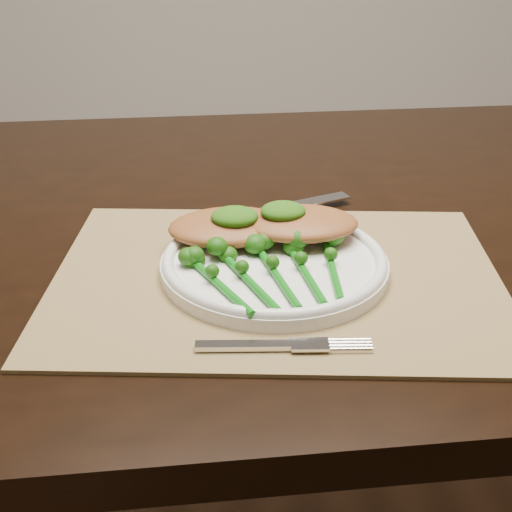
{
  "coord_description": "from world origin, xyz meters",
  "views": [
    {
      "loc": [
        0.04,
        -0.79,
        1.12
      ],
      "look_at": [
        0.08,
        -0.13,
        0.78
      ],
      "focal_mm": 50.0,
      "sensor_mm": 36.0,
      "label": 1
    }
  ],
  "objects": [
    {
      "name": "broccolini_bundle",
      "position": [
        0.1,
        -0.16,
        0.77
      ],
      "size": [
        0.17,
        0.19,
        0.04
      ],
      "rotation": [
        0.0,
        0.0,
        0.24
      ],
      "color": "#0D6410",
      "rests_on": "dinner_plate"
    },
    {
      "name": "fork",
      "position": [
        0.11,
        -0.26,
        0.76
      ],
      "size": [
        0.16,
        0.02,
        0.0
      ],
      "rotation": [
        0.0,
        0.0,
        -0.04
      ],
      "color": "silver",
      "rests_on": "placemat"
    },
    {
      "name": "knife",
      "position": [
        0.08,
        0.03,
        0.76
      ],
      "size": [
        0.23,
        0.11,
        0.01
      ],
      "rotation": [
        0.0,
        0.0,
        0.4
      ],
      "color": "silver",
      "rests_on": "placemat"
    },
    {
      "name": "placemat",
      "position": [
        0.1,
        -0.12,
        0.75
      ],
      "size": [
        0.5,
        0.39,
        0.0
      ],
      "primitive_type": "cube",
      "rotation": [
        0.0,
        0.0,
        -0.09
      ],
      "color": "olive",
      "rests_on": "dining_table"
    },
    {
      "name": "pesto_dollop_left",
      "position": [
        0.06,
        -0.07,
        0.8
      ],
      "size": [
        0.05,
        0.04,
        0.02
      ],
      "primitive_type": "ellipsoid",
      "color": "#1B470A",
      "rests_on": "chicken_fillet_left"
    },
    {
      "name": "chicken_fillet_right",
      "position": [
        0.13,
        -0.06,
        0.79
      ],
      "size": [
        0.14,
        0.1,
        0.03
      ],
      "primitive_type": "ellipsoid",
      "rotation": [
        0.0,
        0.0,
        -0.03
      ],
      "color": "#98582C",
      "rests_on": "dinner_plate"
    },
    {
      "name": "pesto_dollop_right",
      "position": [
        0.11,
        -0.06,
        0.8
      ],
      "size": [
        0.05,
        0.04,
        0.02
      ],
      "primitive_type": "ellipsoid",
      "color": "#1B470A",
      "rests_on": "chicken_fillet_right"
    },
    {
      "name": "chicken_fillet_left",
      "position": [
        0.05,
        -0.06,
        0.78
      ],
      "size": [
        0.15,
        0.11,
        0.03
      ],
      "primitive_type": "ellipsoid",
      "rotation": [
        0.0,
        0.0,
        0.06
      ],
      "color": "#98582C",
      "rests_on": "dinner_plate"
    },
    {
      "name": "dining_table",
      "position": [
        0.14,
        0.06,
        0.38
      ],
      "size": [
        1.65,
        0.99,
        0.75
      ],
      "rotation": [
        0.0,
        0.0,
        0.06
      ],
      "color": "black",
      "rests_on": "ground"
    },
    {
      "name": "dinner_plate",
      "position": [
        0.1,
        -0.11,
        0.77
      ],
      "size": [
        0.24,
        0.24,
        0.02
      ],
      "color": "white",
      "rests_on": "placemat"
    }
  ]
}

